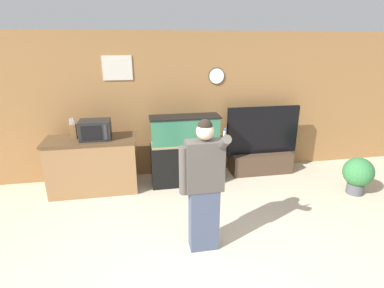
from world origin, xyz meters
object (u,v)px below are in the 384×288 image
knife_block (73,131)px  potted_plant (358,174)px  aquarium_on_stand (185,151)px  tv_on_stand (261,154)px  person_standing (204,185)px  microwave (95,130)px  counter_island (93,165)px

knife_block → potted_plant: size_ratio=0.54×
aquarium_on_stand → potted_plant: (2.75, -0.90, -0.26)m
tv_on_stand → person_standing: size_ratio=0.85×
aquarium_on_stand → tv_on_stand: tv_on_stand is taller
microwave → aquarium_on_stand: (1.46, 0.05, -0.47)m
counter_island → tv_on_stand: (3.07, 0.21, -0.09)m
potted_plant → aquarium_on_stand: bearing=161.8°
microwave → tv_on_stand: bearing=4.9°
counter_island → person_standing: size_ratio=0.88×
tv_on_stand → microwave: bearing=-175.1°
microwave → person_standing: (1.39, -1.74, -0.24)m
knife_block → aquarium_on_stand: bearing=-1.3°
counter_island → tv_on_stand: tv_on_stand is taller
microwave → knife_block: knife_block is taller
counter_island → potted_plant: 4.40m
tv_on_stand → counter_island: bearing=-176.1°
counter_island → person_standing: 2.36m
aquarium_on_stand → potted_plant: size_ratio=1.96×
potted_plant → tv_on_stand: bearing=138.2°
knife_block → potted_plant: (4.56, -0.94, -0.71)m
microwave → knife_block: 0.37m
tv_on_stand → person_standing: person_standing is taller
tv_on_stand → knife_block: bearing=-177.3°
counter_island → tv_on_stand: size_ratio=1.03×
aquarium_on_stand → potted_plant: bearing=-18.2°
counter_island → person_standing: bearing=-50.3°
counter_island → potted_plant: (4.30, -0.90, -0.11)m
counter_island → knife_block: (-0.25, 0.05, 0.60)m
aquarium_on_stand → person_standing: person_standing is taller
microwave → tv_on_stand: 3.06m
knife_block → tv_on_stand: 3.40m
knife_block → aquarium_on_stand: (1.81, -0.04, -0.45)m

